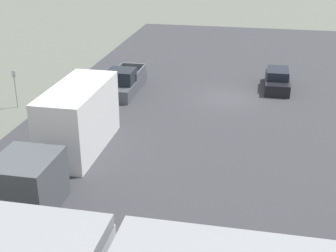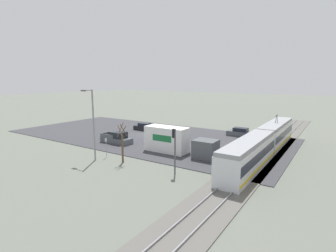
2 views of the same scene
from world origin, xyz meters
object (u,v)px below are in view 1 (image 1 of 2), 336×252
at_px(sedan_car_1, 277,80).
at_px(box_truck, 69,131).
at_px(no_parking_sign, 15,86).
at_px(pickup_truck, 124,83).

bearing_deg(sedan_car_1, box_truck, -127.25).
height_order(box_truck, no_parking_sign, box_truck).
distance_m(pickup_truck, sedan_car_1, 11.09).
distance_m(box_truck, no_parking_sign, 9.15).
relative_size(sedan_car_1, no_parking_sign, 1.74).
bearing_deg(no_parking_sign, box_truck, 134.49).
height_order(sedan_car_1, no_parking_sign, no_parking_sign).
xyz_separation_m(box_truck, sedan_car_1, (-10.38, -13.65, -1.00)).
height_order(pickup_truck, sedan_car_1, pickup_truck).
bearing_deg(box_truck, no_parking_sign, -45.51).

